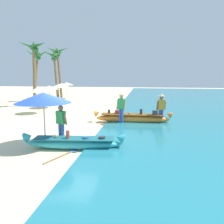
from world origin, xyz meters
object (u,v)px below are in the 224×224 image
person_vendor_hatted (121,106)px  paddle (64,155)px  person_vendor_assistant (161,107)px  person_tourist_customer (61,123)px  palm_tree_leaning_seaward (34,54)px  palm_tree_mid_cluster (37,60)px  palm_tree_tall_inland (58,57)px  boat_cyan_foreground (74,143)px  boat_orange_midground (132,118)px  palm_tree_far_behind (55,61)px  patio_umbrella_large (43,98)px

person_vendor_hatted → paddle: person_vendor_hatted is taller
person_vendor_assistant → person_tourist_customer: bearing=-132.7°
person_tourist_customer → person_vendor_assistant: (4.30, 4.67, 0.09)m
person_vendor_assistant → palm_tree_leaning_seaward: (-10.65, 6.07, 3.55)m
person_vendor_hatted → palm_tree_mid_cluster: size_ratio=0.34×
person_vendor_assistant → palm_tree_tall_inland: bearing=129.7°
boat_cyan_foreground → paddle: size_ratio=2.62×
boat_orange_midground → palm_tree_mid_cluster: (-10.47, 9.67, 3.97)m
boat_orange_midground → palm_tree_mid_cluster: bearing=137.3°
person_vendor_hatted → palm_tree_leaning_seaward: palm_tree_leaning_seaward is taller
palm_tree_leaning_seaward → boat_orange_midground: bearing=-33.9°
palm_tree_far_behind → paddle: 19.89m
person_vendor_assistant → patio_umbrella_large: bearing=-134.9°
boat_cyan_foreground → palm_tree_tall_inland: 20.87m
palm_tree_tall_inland → palm_tree_leaning_seaward: (0.73, -7.67, -0.27)m
boat_orange_midground → person_tourist_customer: size_ratio=2.82×
person_vendor_assistant → person_vendor_hatted: bearing=-170.0°
person_tourist_customer → palm_tree_mid_cluster: size_ratio=0.30×
patio_umbrella_large → palm_tree_far_behind: size_ratio=0.40×
boat_orange_midground → person_vendor_hatted: size_ratio=2.54×
boat_orange_midground → person_tourist_customer: (-2.64, -4.70, 0.63)m
boat_orange_midground → palm_tree_tall_inland: (-9.72, 13.71, 4.54)m
person_tourist_customer → palm_tree_tall_inland: (-7.08, 18.40, 3.91)m
palm_tree_leaning_seaward → paddle: (6.88, -11.93, -4.54)m
patio_umbrella_large → palm_tree_far_behind: (-6.27, 17.02, 2.35)m
boat_orange_midground → paddle: boat_orange_midground is taller
person_vendor_assistant → paddle: size_ratio=1.15×
palm_tree_leaning_seaward → palm_tree_mid_cluster: bearing=112.1°
patio_umbrella_large → palm_tree_mid_cluster: palm_tree_mid_cluster is taller
palm_tree_leaning_seaward → boat_cyan_foreground: bearing=-57.9°
palm_tree_tall_inland → palm_tree_mid_cluster: size_ratio=1.13×
palm_tree_tall_inland → palm_tree_mid_cluster: palm_tree_tall_inland is taller
palm_tree_tall_inland → person_tourist_customer: bearing=-69.0°
palm_tree_leaning_seaward → paddle: size_ratio=3.77×
boat_cyan_foreground → person_vendor_hatted: size_ratio=2.19×
palm_tree_far_behind → paddle: palm_tree_far_behind is taller
boat_orange_midground → palm_tree_mid_cluster: palm_tree_mid_cluster is taller
patio_umbrella_large → palm_tree_far_behind: bearing=110.2°
person_vendor_hatted → boat_cyan_foreground: bearing=-106.2°
person_vendor_hatted → person_tourist_customer: person_vendor_hatted is taller
person_vendor_hatted → paddle: 5.76m
palm_tree_leaning_seaward → paddle: 14.51m
palm_tree_tall_inland → boat_cyan_foreground: bearing=-67.7°
boat_cyan_foreground → person_tourist_customer: person_tourist_customer is taller
boat_cyan_foreground → patio_umbrella_large: 2.14m
person_tourist_customer → boat_orange_midground: bearing=60.7°
patio_umbrella_large → boat_orange_midground: bearing=56.8°
palm_tree_leaning_seaward → palm_tree_tall_inland: bearing=95.4°
palm_tree_mid_cluster → boat_orange_midground: bearing=-42.7°
paddle → boat_cyan_foreground: bearing=80.7°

